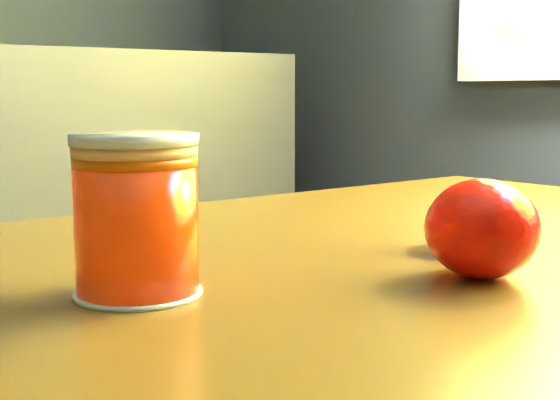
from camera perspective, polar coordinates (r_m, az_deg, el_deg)
table at (r=0.59m, az=8.62°, el=-12.86°), size 0.97×0.71×0.70m
juice_glass at (r=0.45m, az=-10.46°, el=-1.19°), size 0.07×0.07×0.09m
orange_front at (r=0.51m, az=14.55°, el=-2.04°), size 0.09×0.09×0.06m
orange_back at (r=0.60m, az=13.90°, el=-1.08°), size 0.07×0.07×0.05m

